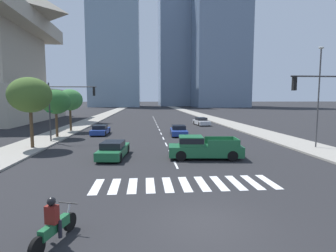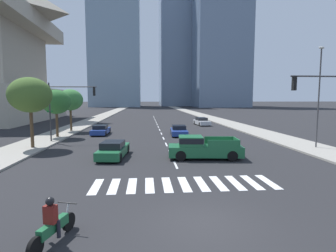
# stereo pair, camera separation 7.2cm
# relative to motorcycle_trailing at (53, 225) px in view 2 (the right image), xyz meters

# --- Properties ---
(ground_plane) EXTENTS (800.00, 800.00, 0.00)m
(ground_plane) POSITION_rel_motorcycle_trailing_xyz_m (4.82, 0.84, -0.58)
(ground_plane) COLOR #232326
(sidewalk_east) EXTENTS (4.00, 260.00, 0.15)m
(sidewalk_east) POSITION_rel_motorcycle_trailing_xyz_m (17.53, 30.84, -0.51)
(sidewalk_east) COLOR gray
(sidewalk_east) RESTS_ON ground
(sidewalk_west) EXTENTS (4.00, 260.00, 0.15)m
(sidewalk_west) POSITION_rel_motorcycle_trailing_xyz_m (-7.89, 30.84, -0.51)
(sidewalk_west) COLOR gray
(sidewalk_west) RESTS_ON ground
(crosswalk_near) EXTENTS (9.45, 2.46, 0.01)m
(crosswalk_near) POSITION_rel_motorcycle_trailing_xyz_m (4.82, 5.22, -0.58)
(crosswalk_near) COLOR silver
(crosswalk_near) RESTS_ON ground
(lane_divider_center) EXTENTS (0.14, 50.00, 0.01)m
(lane_divider_center) POSITION_rel_motorcycle_trailing_xyz_m (4.82, 33.22, -0.58)
(lane_divider_center) COLOR silver
(lane_divider_center) RESTS_ON ground
(motorcycle_trailing) EXTENTS (0.94, 2.14, 1.49)m
(motorcycle_trailing) POSITION_rel_motorcycle_trailing_xyz_m (0.00, 0.00, 0.00)
(motorcycle_trailing) COLOR black
(motorcycle_trailing) RESTS_ON ground
(pickup_truck) EXTENTS (5.51, 2.42, 1.67)m
(pickup_truck) POSITION_rel_motorcycle_trailing_xyz_m (6.94, 10.96, 0.23)
(pickup_truck) COLOR #1E6038
(pickup_truck) RESTS_ON ground
(sedan_blue_0) EXTENTS (1.91, 4.35, 1.18)m
(sedan_blue_0) POSITION_rel_motorcycle_trailing_xyz_m (-2.69, 24.95, -0.03)
(sedan_blue_0) COLOR navy
(sedan_blue_0) RESTS_ON ground
(sedan_green_1) EXTENTS (2.17, 4.66, 1.24)m
(sedan_green_1) POSITION_rel_motorcycle_trailing_xyz_m (0.40, 11.90, -0.01)
(sedan_green_1) COLOR #1E6038
(sedan_green_1) RESTS_ON ground
(sedan_silver_2) EXTENTS (2.14, 4.78, 1.27)m
(sedan_silver_2) POSITION_rel_motorcycle_trailing_xyz_m (12.24, 35.45, 0.01)
(sedan_silver_2) COLOR #B7BABF
(sedan_silver_2) RESTS_ON ground
(sedan_blue_3) EXTENTS (2.06, 4.52, 1.20)m
(sedan_blue_3) POSITION_rel_motorcycle_trailing_xyz_m (6.84, 23.46, -0.03)
(sedan_blue_3) COLOR navy
(sedan_blue_3) RESTS_ON ground
(traffic_signal_near) EXTENTS (4.93, 0.28, 6.08)m
(traffic_signal_near) POSITION_rel_motorcycle_trailing_xyz_m (14.93, 8.21, 3.75)
(traffic_signal_near) COLOR #333335
(traffic_signal_near) RESTS_ON sidewalk_east
(traffic_signal_far) EXTENTS (4.95, 0.28, 5.85)m
(traffic_signal_far) POSITION_rel_motorcycle_trailing_xyz_m (-4.95, 19.35, 3.60)
(traffic_signal_far) COLOR #333335
(traffic_signal_far) RESTS_ON sidewalk_west
(street_lamp_east) EXTENTS (0.50, 0.24, 8.68)m
(street_lamp_east) POSITION_rel_motorcycle_trailing_xyz_m (17.83, 13.85, 4.52)
(street_lamp_east) COLOR #3F3F42
(street_lamp_east) RESTS_ON sidewalk_east
(street_tree_nearest) EXTENTS (3.59, 3.59, 6.11)m
(street_tree_nearest) POSITION_rel_motorcycle_trailing_xyz_m (-7.09, 15.91, 4.14)
(street_tree_nearest) COLOR #4C3823
(street_tree_nearest) RESTS_ON sidewalk_west
(street_tree_second) EXTENTS (3.19, 3.19, 5.28)m
(street_tree_second) POSITION_rel_motorcycle_trailing_xyz_m (-7.09, 22.52, 3.47)
(street_tree_second) COLOR #4C3823
(street_tree_second) RESTS_ON sidewalk_west
(street_tree_third) EXTENTS (3.30, 3.30, 5.51)m
(street_tree_third) POSITION_rel_motorcycle_trailing_xyz_m (-7.09, 28.09, 3.66)
(street_tree_third) COLOR #4C3823
(street_tree_third) RESTS_ON sidewalk_west
(office_tower_left_skyline) EXTENTS (26.98, 23.75, 89.75)m
(office_tower_left_skyline) POSITION_rel_motorcycle_trailing_xyz_m (-13.46, 144.30, 38.81)
(office_tower_left_skyline) COLOR #7A93A8
(office_tower_left_skyline) RESTS_ON ground
(office_tower_center_skyline) EXTENTS (28.39, 28.56, 83.24)m
(office_tower_center_skyline) POSITION_rel_motorcycle_trailing_xyz_m (26.22, 158.58, 40.51)
(office_tower_center_skyline) COLOR slate
(office_tower_center_skyline) RESTS_ON ground
(office_tower_right_skyline) EXTENTS (27.22, 26.59, 76.82)m
(office_tower_right_skyline) POSITION_rel_motorcycle_trailing_xyz_m (42.91, 134.07, 37.30)
(office_tower_right_skyline) COLOR slate
(office_tower_right_skyline) RESTS_ON ground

